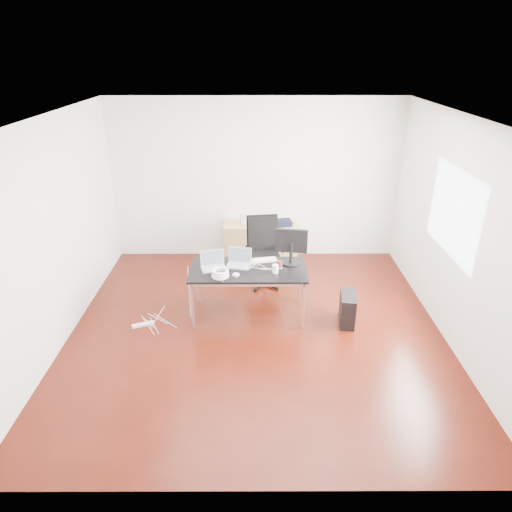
{
  "coord_description": "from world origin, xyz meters",
  "views": [
    {
      "loc": [
        -0.02,
        -5.24,
        3.52
      ],
      "look_at": [
        0.0,
        0.55,
        0.85
      ],
      "focal_mm": 32.0,
      "sensor_mm": 36.0,
      "label": 1
    }
  ],
  "objects_px": {
    "filing_cabinet_right": "(282,242)",
    "pc_tower": "(347,309)",
    "office_chair": "(263,248)",
    "filing_cabinet_left": "(238,242)",
    "desk": "(248,272)"
  },
  "relations": [
    {
      "from": "office_chair",
      "to": "filing_cabinet_right",
      "type": "relative_size",
      "value": 1.54
    },
    {
      "from": "office_chair",
      "to": "filing_cabinet_right",
      "type": "xyz_separation_m",
      "value": [
        0.35,
        0.84,
        -0.26
      ]
    },
    {
      "from": "filing_cabinet_right",
      "to": "pc_tower",
      "type": "relative_size",
      "value": 1.56
    },
    {
      "from": "filing_cabinet_left",
      "to": "desk",
      "type": "bearing_deg",
      "value": -83.81
    },
    {
      "from": "office_chair",
      "to": "pc_tower",
      "type": "bearing_deg",
      "value": -54.06
    },
    {
      "from": "office_chair",
      "to": "filing_cabinet_left",
      "type": "height_order",
      "value": "office_chair"
    },
    {
      "from": "filing_cabinet_left",
      "to": "filing_cabinet_right",
      "type": "height_order",
      "value": "same"
    },
    {
      "from": "filing_cabinet_right",
      "to": "pc_tower",
      "type": "height_order",
      "value": "filing_cabinet_right"
    },
    {
      "from": "desk",
      "to": "office_chair",
      "type": "distance_m",
      "value": 1.03
    },
    {
      "from": "desk",
      "to": "filing_cabinet_right",
      "type": "xyz_separation_m",
      "value": [
        0.58,
        1.84,
        -0.33
      ]
    },
    {
      "from": "office_chair",
      "to": "filing_cabinet_left",
      "type": "distance_m",
      "value": 0.98
    },
    {
      "from": "pc_tower",
      "to": "filing_cabinet_left",
      "type": "bearing_deg",
      "value": 134.89
    },
    {
      "from": "desk",
      "to": "pc_tower",
      "type": "xyz_separation_m",
      "value": [
        1.37,
        -0.22,
        -0.46
      ]
    },
    {
      "from": "office_chair",
      "to": "filing_cabinet_left",
      "type": "xyz_separation_m",
      "value": [
        -0.43,
        0.84,
        -0.26
      ]
    },
    {
      "from": "filing_cabinet_right",
      "to": "filing_cabinet_left",
      "type": "bearing_deg",
      "value": 180.0
    }
  ]
}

